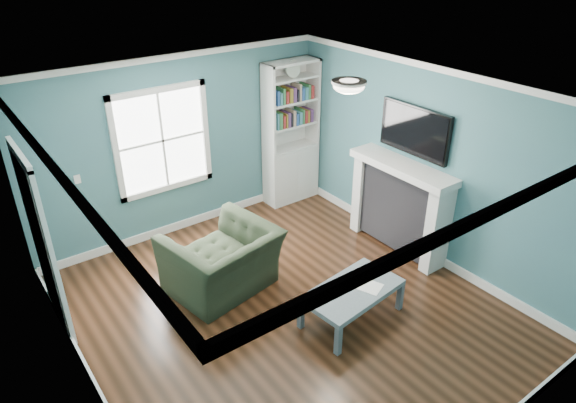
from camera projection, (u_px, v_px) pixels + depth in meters
floor at (287, 309)px, 6.14m from camera, size 5.00×5.00×0.00m
room_walls at (287, 192)px, 5.40m from camera, size 5.00×5.00×5.00m
trim at (287, 220)px, 5.56m from camera, size 4.50×5.00×2.60m
window at (163, 141)px, 7.06m from camera, size 1.40×0.06×1.50m
bookshelf at (291, 147)px, 8.27m from camera, size 0.90×0.35×2.31m
fireplace at (400, 207)px, 7.07m from camera, size 0.44×1.58×1.30m
tv at (415, 131)px, 6.63m from camera, size 0.06×1.10×0.65m
door at (41, 243)px, 5.46m from camera, size 0.12×0.98×2.17m
ceiling_fixture at (349, 85)px, 5.49m from camera, size 0.38×0.38×0.15m
light_switch at (77, 179)px, 6.55m from camera, size 0.08×0.01×0.12m
recliner at (221, 252)px, 6.26m from camera, size 1.37×1.02×1.09m
coffee_table at (353, 292)px, 5.84m from camera, size 1.22×0.75×0.42m
paper_sheet at (368, 286)px, 5.86m from camera, size 0.34×0.38×0.00m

